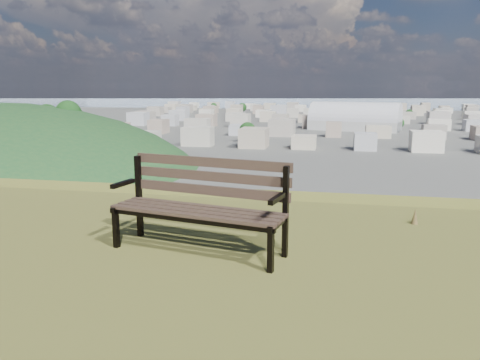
# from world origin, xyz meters

# --- Properties ---
(park_bench) EXTENTS (1.72, 0.85, 0.86)m
(park_bench) POSITION_xyz_m (0.27, 1.91, 25.49)
(park_bench) COLOR #493A2A
(park_bench) RESTS_ON hilltop_mesa
(arena) EXTENTS (56.77, 34.82, 22.32)m
(arena) POSITION_xyz_m (13.02, 292.11, 5.26)
(arena) COLOR beige
(arena) RESTS_ON ground
(city_blocks) EXTENTS (395.00, 361.00, 7.00)m
(city_blocks) POSITION_xyz_m (0.00, 394.44, 3.50)
(city_blocks) COLOR beige
(city_blocks) RESTS_ON ground
(city_trees) EXTENTS (406.52, 387.20, 9.98)m
(city_trees) POSITION_xyz_m (-26.39, 319.00, 4.83)
(city_trees) COLOR #312218
(city_trees) RESTS_ON ground
(bay_water) EXTENTS (2400.00, 700.00, 0.12)m
(bay_water) POSITION_xyz_m (0.00, 900.00, 0.00)
(bay_water) COLOR #90A7B7
(bay_water) RESTS_ON ground
(far_hills) EXTENTS (2050.00, 340.00, 60.00)m
(far_hills) POSITION_xyz_m (-60.92, 1402.93, 25.47)
(far_hills) COLOR #838FA2
(far_hills) RESTS_ON ground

